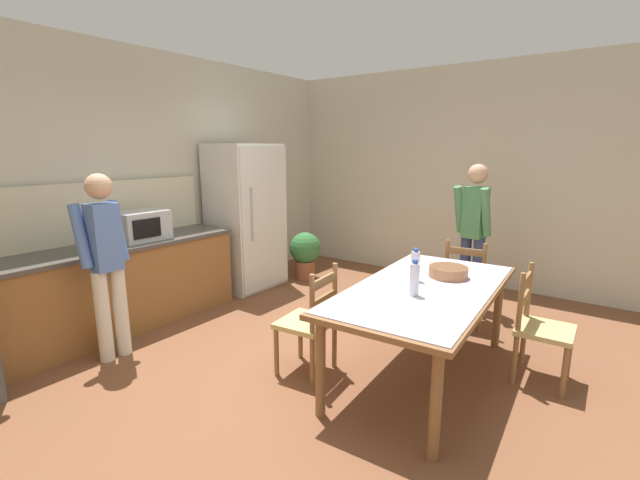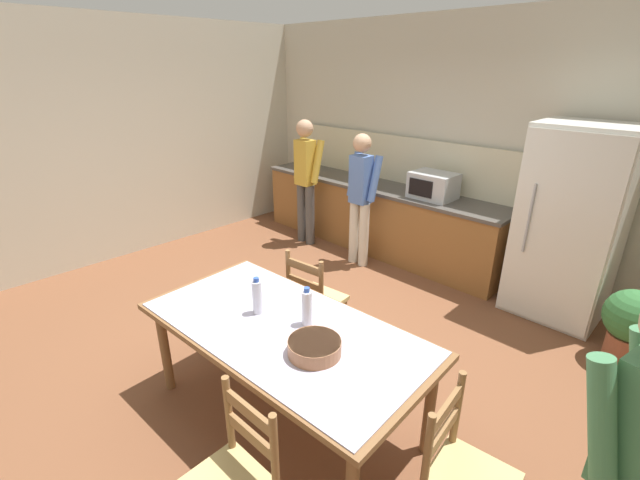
{
  "view_description": "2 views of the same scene",
  "coord_description": "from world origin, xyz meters",
  "px_view_note": "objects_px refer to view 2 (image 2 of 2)",
  "views": [
    {
      "loc": [
        -2.62,
        -1.86,
        1.82
      ],
      "look_at": [
        0.15,
        0.15,
        1.08
      ],
      "focal_mm": 24.0,
      "sensor_mm": 36.0,
      "label": 1
    },
    {
      "loc": [
        2.28,
        -2.16,
        2.36
      ],
      "look_at": [
        0.02,
        0.13,
        1.02
      ],
      "focal_mm": 24.0,
      "sensor_mm": 36.0,
      "label": 2
    }
  ],
  "objects_px": {
    "person_at_sink": "(306,176)",
    "potted_plant": "(631,322)",
    "chair_head_end": "(463,478)",
    "chair_side_far_left": "(314,299)",
    "serving_bowl": "(315,346)",
    "refrigerator": "(570,225)",
    "person_at_counter": "(361,194)",
    "microwave": "(433,186)",
    "person_by_table": "(625,459)",
    "bottle_near_centre": "(257,297)",
    "dining_table": "(283,335)",
    "bottle_off_centre": "(307,307)"
  },
  "relations": [
    {
      "from": "person_at_sink",
      "to": "potted_plant",
      "type": "bearing_deg",
      "value": -89.24
    },
    {
      "from": "chair_head_end",
      "to": "potted_plant",
      "type": "distance_m",
      "value": 2.36
    },
    {
      "from": "chair_side_far_left",
      "to": "serving_bowl",
      "type": "bearing_deg",
      "value": 129.59
    },
    {
      "from": "refrigerator",
      "to": "person_at_counter",
      "type": "distance_m",
      "value": 2.2
    },
    {
      "from": "microwave",
      "to": "person_by_table",
      "type": "xyz_separation_m",
      "value": [
        2.46,
        -2.67,
        -0.11
      ]
    },
    {
      "from": "serving_bowl",
      "to": "bottle_near_centre",
      "type": "bearing_deg",
      "value": 175.91
    },
    {
      "from": "microwave",
      "to": "person_by_table",
      "type": "relative_size",
      "value": 0.3
    },
    {
      "from": "dining_table",
      "to": "serving_bowl",
      "type": "bearing_deg",
      "value": -9.09
    },
    {
      "from": "refrigerator",
      "to": "chair_side_far_left",
      "type": "distance_m",
      "value": 2.52
    },
    {
      "from": "bottle_off_centre",
      "to": "person_at_counter",
      "type": "distance_m",
      "value": 2.6
    },
    {
      "from": "dining_table",
      "to": "person_by_table",
      "type": "xyz_separation_m",
      "value": [
        1.83,
        0.19,
        0.24
      ]
    },
    {
      "from": "potted_plant",
      "to": "microwave",
      "type": "bearing_deg",
      "value": 168.44
    },
    {
      "from": "chair_side_far_left",
      "to": "person_at_sink",
      "type": "xyz_separation_m",
      "value": [
        -1.78,
        1.59,
        0.51
      ]
    },
    {
      "from": "dining_table",
      "to": "chair_head_end",
      "type": "bearing_deg",
      "value": 2.97
    },
    {
      "from": "serving_bowl",
      "to": "person_at_counter",
      "type": "distance_m",
      "value": 2.9
    },
    {
      "from": "dining_table",
      "to": "potted_plant",
      "type": "xyz_separation_m",
      "value": [
        1.56,
        2.41,
        -0.3
      ]
    },
    {
      "from": "chair_head_end",
      "to": "person_at_sink",
      "type": "height_order",
      "value": "person_at_sink"
    },
    {
      "from": "bottle_near_centre",
      "to": "bottle_off_centre",
      "type": "relative_size",
      "value": 1.0
    },
    {
      "from": "chair_head_end",
      "to": "person_by_table",
      "type": "relative_size",
      "value": 0.55
    },
    {
      "from": "refrigerator",
      "to": "potted_plant",
      "type": "height_order",
      "value": "refrigerator"
    },
    {
      "from": "chair_head_end",
      "to": "chair_side_far_left",
      "type": "height_order",
      "value": "same"
    },
    {
      "from": "person_at_counter",
      "to": "potted_plant",
      "type": "bearing_deg",
      "value": -88.56
    },
    {
      "from": "refrigerator",
      "to": "serving_bowl",
      "type": "bearing_deg",
      "value": -99.88
    },
    {
      "from": "person_at_counter",
      "to": "bottle_off_centre",
      "type": "bearing_deg",
      "value": -148.0
    },
    {
      "from": "person_at_counter",
      "to": "person_by_table",
      "type": "relative_size",
      "value": 0.98
    },
    {
      "from": "serving_bowl",
      "to": "chair_side_far_left",
      "type": "xyz_separation_m",
      "value": [
        -0.84,
        0.82,
        -0.37
      ]
    },
    {
      "from": "dining_table",
      "to": "chair_head_end",
      "type": "distance_m",
      "value": 1.31
    },
    {
      "from": "potted_plant",
      "to": "chair_head_end",
      "type": "bearing_deg",
      "value": -96.72
    },
    {
      "from": "dining_table",
      "to": "bottle_off_centre",
      "type": "xyz_separation_m",
      "value": [
        0.09,
        0.13,
        0.2
      ]
    },
    {
      "from": "microwave",
      "to": "bottle_off_centre",
      "type": "bearing_deg",
      "value": -75.16
    },
    {
      "from": "chair_side_far_left",
      "to": "microwave",
      "type": "bearing_deg",
      "value": -91.99
    },
    {
      "from": "microwave",
      "to": "chair_side_far_left",
      "type": "relative_size",
      "value": 0.55
    },
    {
      "from": "microwave",
      "to": "chair_side_far_left",
      "type": "distance_m",
      "value": 2.18
    },
    {
      "from": "chair_head_end",
      "to": "person_by_table",
      "type": "height_order",
      "value": "person_by_table"
    },
    {
      "from": "bottle_off_centre",
      "to": "person_by_table",
      "type": "xyz_separation_m",
      "value": [
        1.74,
        0.06,
        0.04
      ]
    },
    {
      "from": "serving_bowl",
      "to": "person_by_table",
      "type": "xyz_separation_m",
      "value": [
        1.48,
        0.24,
        0.11
      ]
    },
    {
      "from": "dining_table",
      "to": "person_at_counter",
      "type": "distance_m",
      "value": 2.68
    },
    {
      "from": "refrigerator",
      "to": "dining_table",
      "type": "distance_m",
      "value": 2.97
    },
    {
      "from": "bottle_near_centre",
      "to": "person_at_sink",
      "type": "relative_size",
      "value": 0.16
    },
    {
      "from": "person_by_table",
      "to": "bottle_near_centre",
      "type": "bearing_deg",
      "value": 17.99
    },
    {
      "from": "person_at_sink",
      "to": "microwave",
      "type": "bearing_deg",
      "value": -73.02
    },
    {
      "from": "dining_table",
      "to": "chair_side_far_left",
      "type": "xyz_separation_m",
      "value": [
        -0.49,
        0.77,
        -0.25
      ]
    },
    {
      "from": "bottle_near_centre",
      "to": "chair_head_end",
      "type": "xyz_separation_m",
      "value": [
        1.53,
        0.08,
        -0.45
      ]
    },
    {
      "from": "dining_table",
      "to": "chair_side_far_left",
      "type": "relative_size",
      "value": 2.24
    },
    {
      "from": "microwave",
      "to": "chair_side_far_left",
      "type": "xyz_separation_m",
      "value": [
        0.14,
        -2.09,
        -0.59
      ]
    },
    {
      "from": "bottle_near_centre",
      "to": "person_at_sink",
      "type": "height_order",
      "value": "person_at_sink"
    },
    {
      "from": "dining_table",
      "to": "bottle_off_centre",
      "type": "height_order",
      "value": "bottle_off_centre"
    },
    {
      "from": "serving_bowl",
      "to": "chair_side_far_left",
      "type": "height_order",
      "value": "chair_side_far_left"
    },
    {
      "from": "person_at_sink",
      "to": "potted_plant",
      "type": "xyz_separation_m",
      "value": [
        3.82,
        0.05,
        -0.57
      ]
    },
    {
      "from": "microwave",
      "to": "person_by_table",
      "type": "distance_m",
      "value": 3.63
    }
  ]
}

